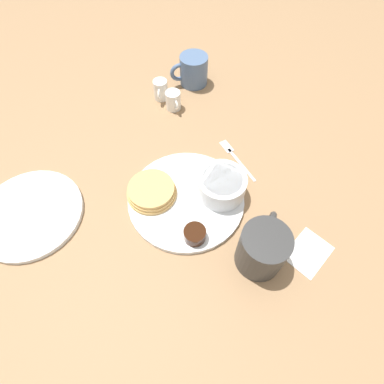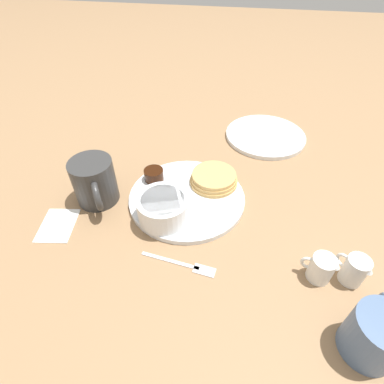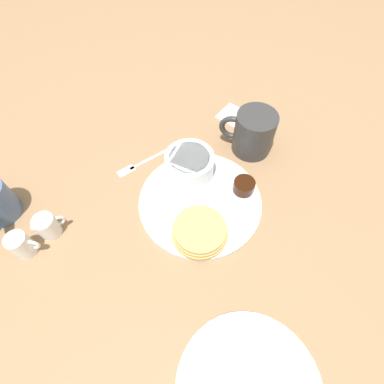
% 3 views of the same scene
% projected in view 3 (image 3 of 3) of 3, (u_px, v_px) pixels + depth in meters
% --- Properties ---
extents(ground_plane, '(4.00, 4.00, 0.00)m').
position_uv_depth(ground_plane, '(200.00, 203.00, 0.65)').
color(ground_plane, '#93704C').
extents(plate, '(0.26, 0.26, 0.01)m').
position_uv_depth(plate, '(200.00, 202.00, 0.65)').
color(plate, white).
rests_on(plate, ground_plane).
extents(pancake_stack, '(0.11, 0.11, 0.03)m').
position_uv_depth(pancake_stack, '(200.00, 231.00, 0.59)').
color(pancake_stack, tan).
rests_on(pancake_stack, plate).
extents(bowl, '(0.11, 0.11, 0.05)m').
position_uv_depth(bowl, '(190.00, 164.00, 0.66)').
color(bowl, white).
rests_on(bowl, plate).
extents(syrup_cup, '(0.05, 0.05, 0.03)m').
position_uv_depth(syrup_cup, '(244.00, 186.00, 0.65)').
color(syrup_cup, black).
rests_on(syrup_cup, plate).
extents(butter_ramekin, '(0.05, 0.05, 0.04)m').
position_uv_depth(butter_ramekin, '(194.00, 161.00, 0.68)').
color(butter_ramekin, white).
rests_on(butter_ramekin, plate).
extents(coffee_mug, '(0.12, 0.09, 0.10)m').
position_uv_depth(coffee_mug, '(253.00, 133.00, 0.70)').
color(coffee_mug, '#333333').
rests_on(coffee_mug, ground_plane).
extents(creamer_pitcher_near, '(0.04, 0.06, 0.05)m').
position_uv_depth(creamer_pitcher_near, '(47.00, 226.00, 0.59)').
color(creamer_pitcher_near, white).
rests_on(creamer_pitcher_near, ground_plane).
extents(creamer_pitcher_far, '(0.05, 0.05, 0.06)m').
position_uv_depth(creamer_pitcher_far, '(21.00, 245.00, 0.57)').
color(creamer_pitcher_far, white).
rests_on(creamer_pitcher_far, ground_plane).
extents(fork, '(0.03, 0.15, 0.00)m').
position_uv_depth(fork, '(140.00, 164.00, 0.71)').
color(fork, silver).
rests_on(fork, ground_plane).
extents(napkin, '(0.10, 0.08, 0.00)m').
position_uv_depth(napkin, '(237.00, 117.00, 0.80)').
color(napkin, white).
rests_on(napkin, ground_plane).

